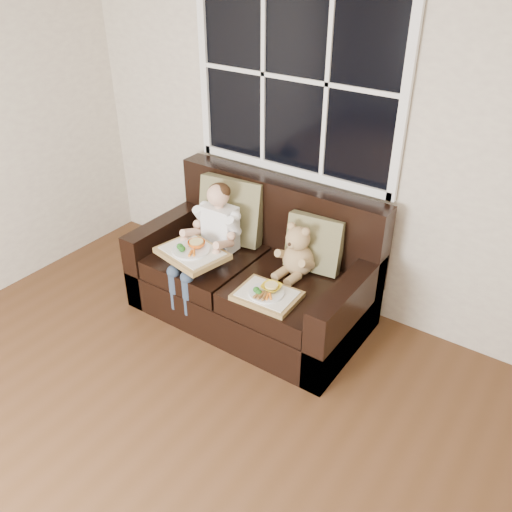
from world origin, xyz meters
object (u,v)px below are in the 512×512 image
Objects in this scene: loveseat at (256,276)px; tray_right at (267,294)px; teddy_bear at (297,254)px; tray_left at (192,252)px; child at (212,233)px.

tray_right is at bearing -46.00° from loveseat.
teddy_bear is at bearing 86.95° from tray_right.
teddy_bear is at bearing 40.27° from tray_left.
child reaches higher than teddy_bear.
loveseat is 0.53m from tray_left.
tray_left is at bearing -145.54° from teddy_bear.
loveseat is at bearing 20.95° from child.
child reaches higher than loveseat.
loveseat is 0.45m from teddy_bear.
tray_left is (-0.01, -0.22, -0.06)m from child.
tray_right is at bearing -19.48° from child.
tray_left is at bearing 176.72° from tray_right.
tray_right is (-0.00, -0.36, -0.13)m from teddy_bear.
child is 0.22m from tray_left.
loveseat reaches higher than teddy_bear.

